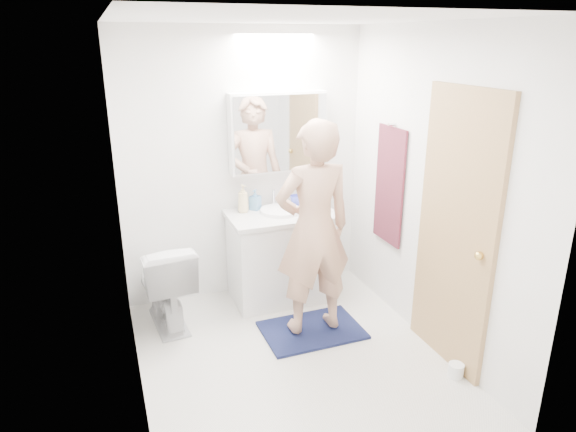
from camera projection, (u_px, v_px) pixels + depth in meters
name	position (u px, v px, depth m)	size (l,w,h in m)	color
floor	(293.00, 358.00, 3.89)	(2.50, 2.50, 0.00)	silver
ceiling	(295.00, 18.00, 3.11)	(2.50, 2.50, 0.00)	white
wall_back	(244.00, 166.00, 4.61)	(2.50, 2.50, 0.00)	white
wall_front	(390.00, 286.00, 2.39)	(2.50, 2.50, 0.00)	white
wall_left	(125.00, 227.00, 3.14)	(2.50, 2.50, 0.00)	white
wall_right	(431.00, 191.00, 3.86)	(2.50, 2.50, 0.00)	white
vanity_cabinet	(282.00, 258.00, 4.70)	(0.90, 0.55, 0.78)	silver
countertop	(282.00, 215.00, 4.57)	(0.95, 0.58, 0.04)	silver
sink_basin	(280.00, 211.00, 4.58)	(0.36, 0.36, 0.03)	white
faucet	(274.00, 198.00, 4.73)	(0.02, 0.02, 0.16)	silver
medicine_cabinet	(278.00, 132.00, 4.54)	(0.88, 0.14, 0.70)	white
mirror_panel	(281.00, 134.00, 4.47)	(0.84, 0.01, 0.66)	silver
toilet	(165.00, 283.00, 4.26)	(0.42, 0.73, 0.75)	silver
bath_rug	(312.00, 330.00, 4.25)	(0.80, 0.55, 0.02)	#151B42
person	(314.00, 229.00, 3.96)	(0.62, 0.41, 1.70)	tan
door	(456.00, 232.00, 3.61)	(0.04, 0.80, 2.00)	#A67F53
door_knob	(479.00, 256.00, 3.35)	(0.06, 0.06, 0.06)	gold
towel	(389.00, 186.00, 4.37)	(0.02, 0.42, 1.00)	#102033
towel_hook	(392.00, 124.00, 4.20)	(0.02, 0.02, 0.07)	silver
soap_bottle_a	(243.00, 199.00, 4.55)	(0.10, 0.10, 0.25)	beige
soap_bottle_b	(255.00, 200.00, 4.63)	(0.08, 0.09, 0.19)	#5A91C2
toothbrush_cup	(296.00, 201.00, 4.75)	(0.11, 0.11, 0.10)	#4550CF
toilet_paper_roll	(456.00, 370.00, 3.67)	(0.11, 0.11, 0.10)	silver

